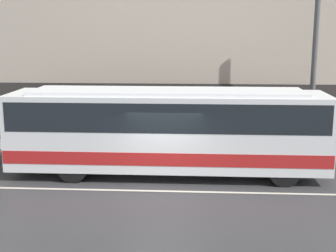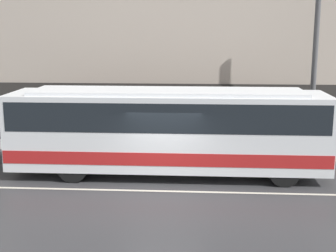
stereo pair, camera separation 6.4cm
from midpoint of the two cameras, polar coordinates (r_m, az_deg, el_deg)
ground_plane at (r=15.40m, az=-0.74°, el=-7.95°), size 60.00×60.00×0.00m
sidewalk at (r=20.35m, az=0.32°, el=-2.85°), size 60.00×2.40×0.14m
building_facade at (r=21.05m, az=0.54°, el=12.57°), size 60.00×0.35×11.42m
lane_stripe at (r=15.40m, az=-0.74°, el=-7.93°), size 54.00×0.14×0.01m
transit_bus at (r=16.71m, az=-0.15°, el=-0.16°), size 11.21×2.55×3.10m
utility_pole_near at (r=19.90m, az=17.25°, el=6.58°), size 0.22×0.22×6.90m
pedestrian_waiting at (r=20.96m, az=-10.06°, el=-0.11°), size 0.36×0.36×1.75m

